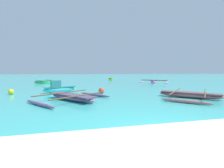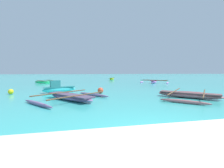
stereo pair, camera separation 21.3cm
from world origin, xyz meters
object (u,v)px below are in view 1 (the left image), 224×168
at_px(mooring_buoy_0, 54,88).
at_px(mooring_buoy_1, 11,92).
at_px(mooring_buoy_2, 101,90).
at_px(moored_boat_2, 189,95).
at_px(moored_boat_3, 154,82).
at_px(moored_boat_0, 59,88).
at_px(moored_boat_5, 46,82).
at_px(moored_boat_4, 111,79).
at_px(moored_boat_1, 72,97).

relative_size(mooring_buoy_0, mooring_buoy_1, 1.07).
bearing_deg(mooring_buoy_0, mooring_buoy_1, -140.59).
height_order(mooring_buoy_0, mooring_buoy_2, mooring_buoy_2).
height_order(moored_boat_2, moored_boat_3, moored_boat_3).
bearing_deg(moored_boat_0, moored_boat_3, 8.89).
bearing_deg(moored_boat_3, mooring_buoy_1, 158.97).
bearing_deg(moored_boat_5, moored_boat_2, -87.88).
relative_size(moored_boat_3, moored_boat_4, 1.79).
bearing_deg(moored_boat_3, moored_boat_0, 164.21).
height_order(moored_boat_3, moored_boat_5, moored_boat_3).
bearing_deg(moored_boat_2, moored_boat_3, 116.73).
relative_size(moored_boat_0, moored_boat_3, 0.66).
bearing_deg(mooring_buoy_1, moored_boat_4, 57.09).
distance_m(moored_boat_3, moored_boat_4, 10.77).
height_order(moored_boat_0, moored_boat_5, moored_boat_0).
height_order(moored_boat_2, mooring_buoy_0, mooring_buoy_0).
xyz_separation_m(moored_boat_0, mooring_buoy_0, (-0.76, 2.03, -0.15)).
height_order(moored_boat_0, mooring_buoy_1, moored_boat_0).
distance_m(moored_boat_3, mooring_buoy_0, 14.79).
bearing_deg(moored_boat_5, moored_boat_3, -47.46).
distance_m(moored_boat_5, mooring_buoy_2, 14.42).
height_order(moored_boat_2, moored_boat_4, moored_boat_4).
distance_m(moored_boat_0, moored_boat_2, 9.87).
xyz_separation_m(moored_boat_5, mooring_buoy_1, (-0.12, -11.80, -0.01)).
distance_m(mooring_buoy_1, mooring_buoy_2, 6.93).
xyz_separation_m(moored_boat_3, mooring_buoy_2, (-9.41, -9.20, 0.01)).
xyz_separation_m(moored_boat_3, moored_boat_4, (-4.64, 9.72, 0.04)).
bearing_deg(moored_boat_3, moored_boat_1, 177.26).
xyz_separation_m(moored_boat_2, mooring_buoy_2, (-5.44, 3.30, 0.04)).
bearing_deg(moored_boat_0, moored_boat_5, 83.10).
height_order(moored_boat_1, mooring_buoy_1, moored_boat_1).
xyz_separation_m(moored_boat_1, mooring_buoy_2, (2.20, 2.48, 0.04)).
distance_m(moored_boat_4, moored_boat_5, 13.06).
xyz_separation_m(moored_boat_3, mooring_buoy_0, (-13.52, -5.99, -0.02)).
bearing_deg(moored_boat_5, mooring_buoy_2, -97.19).
relative_size(moored_boat_2, mooring_buoy_1, 12.50).
bearing_deg(mooring_buoy_0, moored_boat_3, 23.91).
relative_size(mooring_buoy_0, mooring_buoy_2, 0.91).
bearing_deg(mooring_buoy_0, moored_boat_5, 105.44).
bearing_deg(mooring_buoy_0, moored_boat_2, -34.27).
bearing_deg(moored_boat_5, moored_boat_1, -108.46).
xyz_separation_m(moored_boat_0, mooring_buoy_1, (-3.51, -0.24, -0.16)).
height_order(moored_boat_0, moored_boat_4, moored_boat_0).
bearing_deg(moored_boat_1, moored_boat_5, 156.92).
xyz_separation_m(moored_boat_1, mooring_buoy_0, (-1.92, 5.69, 0.02)).
relative_size(moored_boat_5, mooring_buoy_0, 10.18).
bearing_deg(moored_boat_0, mooring_buoy_2, -42.64).
height_order(moored_boat_0, mooring_buoy_0, moored_boat_0).
height_order(moored_boat_2, moored_boat_5, moored_boat_5).
bearing_deg(moored_boat_1, mooring_buoy_0, 158.90).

